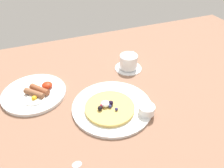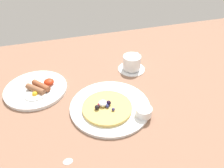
{
  "view_description": "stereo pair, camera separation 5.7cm",
  "coord_description": "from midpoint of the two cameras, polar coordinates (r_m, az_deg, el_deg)",
  "views": [
    {
      "loc": [
        -0.21,
        -0.59,
        0.55
      ],
      "look_at": [
        0.03,
        0.03,
        0.04
      ],
      "focal_mm": 35.28,
      "sensor_mm": 36.0,
      "label": 1
    },
    {
      "loc": [
        -0.16,
        -0.61,
        0.55
      ],
      "look_at": [
        0.03,
        0.03,
        0.04
      ],
      "focal_mm": 35.28,
      "sensor_mm": 36.0,
      "label": 2
    }
  ],
  "objects": [
    {
      "name": "pancake_with_berries",
      "position": [
        0.78,
        -2.78,
        -6.17
      ],
      "size": [
        0.18,
        0.18,
        0.03
      ],
      "color": "#D3B258",
      "rests_on": "pancake_plate"
    },
    {
      "name": "ground_plane",
      "position": [
        0.85,
        -3.18,
        -4.71
      ],
      "size": [
        2.01,
        1.13,
        0.03
      ],
      "primitive_type": "cube",
      "color": "#8A624C"
    },
    {
      "name": "pancake_plate",
      "position": [
        0.8,
        -2.05,
        -5.92
      ],
      "size": [
        0.29,
        0.29,
        0.01
      ],
      "primitive_type": "cylinder",
      "color": "white",
      "rests_on": "ground_plane"
    },
    {
      "name": "syrup_ramekin",
      "position": [
        0.76,
        6.84,
        -6.64
      ],
      "size": [
        0.06,
        0.06,
        0.03
      ],
      "color": "white",
      "rests_on": "pancake_plate"
    },
    {
      "name": "breakfast_plate",
      "position": [
        0.91,
        -21.22,
        -2.32
      ],
      "size": [
        0.24,
        0.24,
        0.01
      ],
      "primitive_type": "cylinder",
      "color": "white",
      "rests_on": "ground_plane"
    },
    {
      "name": "coffee_saucer",
      "position": [
        1.0,
        2.6,
        4.18
      ],
      "size": [
        0.12,
        0.12,
        0.01
      ],
      "primitive_type": "cylinder",
      "color": "white",
      "rests_on": "ground_plane"
    },
    {
      "name": "fried_breakfast",
      "position": [
        0.89,
        -20.23,
        -1.93
      ],
      "size": [
        0.11,
        0.11,
        0.03
      ],
      "color": "brown",
      "rests_on": "breakfast_plate"
    },
    {
      "name": "coffee_cup",
      "position": [
        0.99,
        2.7,
        5.93
      ],
      "size": [
        0.09,
        0.09,
        0.06
      ],
      "color": "white",
      "rests_on": "coffee_saucer"
    }
  ]
}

